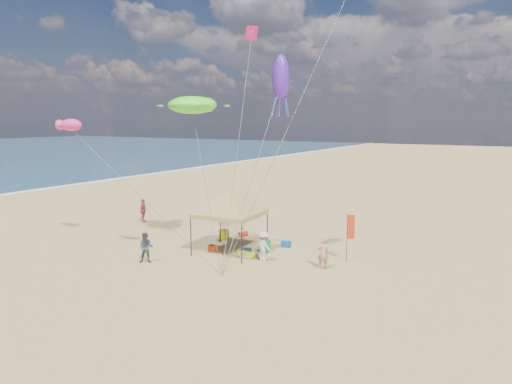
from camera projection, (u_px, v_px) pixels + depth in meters
The scene contains 19 objects.
ground at pixel (224, 282), 22.34m from camera, with size 280.00×280.00×0.00m, color tan.
canopy_tent at pixel (230, 195), 26.79m from camera, with size 6.66×6.66×4.12m.
feather_flag at pixel (350, 230), 25.19m from camera, with size 0.38×0.19×2.71m.
cooler_red at pixel (213, 248), 27.45m from camera, with size 0.54×0.38×0.38m, color #B8410E.
cooler_blue at pixel (286, 244), 28.39m from camera, with size 0.54×0.38×0.38m, color #134CA0.
bag_navy at pixel (246, 250), 27.06m from camera, with size 0.36×0.36×0.60m, color #0B1C33.
bag_orange at pixel (243, 234), 30.98m from camera, with size 0.36×0.36×0.60m, color red.
chair_green at pixel (265, 246), 27.28m from camera, with size 0.50×0.50×0.70m, color #198E2E.
chair_yellow at pixel (224, 235), 30.07m from camera, with size 0.50×0.50×0.70m, color #CED617.
crate_grey at pixel (244, 256), 26.08m from camera, with size 0.34×0.30×0.28m, color gray.
beach_cart at pixel (246, 254), 26.18m from camera, with size 0.90×0.50×0.24m, color #C5D818.
person_near_a at pixel (323, 253), 24.18m from camera, with size 0.61×0.40×1.68m, color tan.
person_near_b at pixel (146, 248), 25.17m from camera, with size 0.83×0.64×1.70m, color #39434D.
person_near_c at pixel (264, 246), 25.48m from camera, with size 1.08×0.62×1.68m, color silver.
person_far_a at pixel (143, 210), 35.25m from camera, with size 1.08×0.45×1.84m, color #A53F41.
turtle_kite at pixel (192, 105), 26.24m from camera, with size 3.01×2.41×1.00m, color #48FC24.
fish_kite at pixel (71, 125), 27.30m from camera, with size 1.64×0.82×0.73m, color #E72E86.
squid_kite at pixel (281, 78), 25.48m from camera, with size 0.98×0.98×2.54m, color #4B1DA2.
stunt_kite_pink at pixel (252, 33), 36.24m from camera, with size 1.09×0.04×1.09m, color #DF1C5C.
Camera 1 is at (12.27, -17.62, 7.72)m, focal length 32.36 mm.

